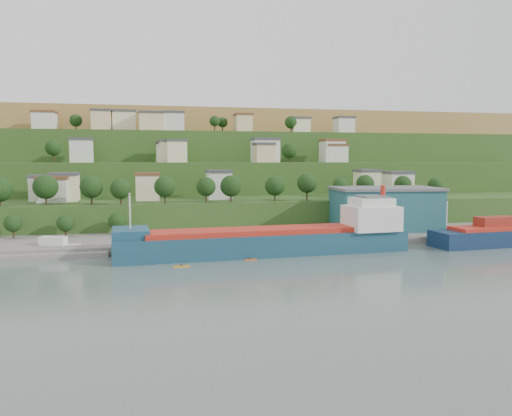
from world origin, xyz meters
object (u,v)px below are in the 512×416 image
object	(u,v)px
cargo_ship_near	(274,242)
caravan	(53,242)
kayak_orange	(251,259)
warehouse	(385,208)

from	to	relation	value
cargo_ship_near	caravan	world-z (taller)	cargo_ship_near
kayak_orange	warehouse	bearing A→B (deg)	23.20
cargo_ship_near	caravan	bearing A→B (deg)	164.25
warehouse	caravan	size ratio (longest dim) A/B	5.14
warehouse	caravan	bearing A→B (deg)	-169.80
warehouse	kayak_orange	xyz separation A→B (m)	(-47.12, -27.74, -8.21)
cargo_ship_near	warehouse	distance (m)	45.37
caravan	kayak_orange	size ratio (longest dim) A/B	2.09
cargo_ship_near	caravan	xyz separation A→B (m)	(-53.35, 12.02, -0.29)
caravan	cargo_ship_near	bearing A→B (deg)	5.08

